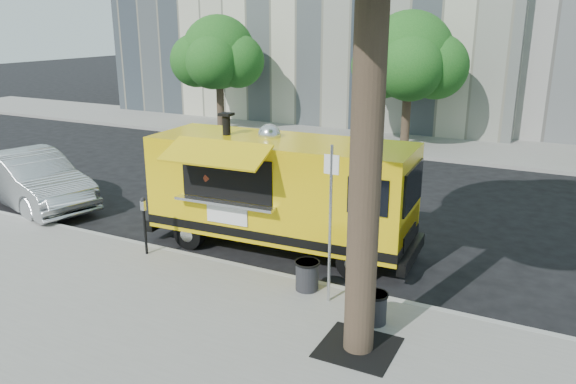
{
  "coord_description": "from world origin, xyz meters",
  "views": [
    {
      "loc": [
        5.18,
        -10.38,
        5.21
      ],
      "look_at": [
        -0.09,
        0.0,
        1.65
      ],
      "focal_mm": 35.0,
      "sensor_mm": 36.0,
      "label": 1
    }
  ],
  "objects_px": {
    "far_tree_a": "(219,52)",
    "far_tree_b": "(410,56)",
    "parking_meter": "(144,219)",
    "trash_bin_left": "(307,275)",
    "trash_bin_right": "(374,307)",
    "food_truck": "(279,190)",
    "sign_post": "(330,216)",
    "sedan": "(32,180)"
  },
  "relations": [
    {
      "from": "trash_bin_left",
      "to": "trash_bin_right",
      "type": "relative_size",
      "value": 1.06
    },
    {
      "from": "far_tree_b",
      "to": "sedan",
      "type": "relative_size",
      "value": 1.13
    },
    {
      "from": "parking_meter",
      "to": "trash_bin_right",
      "type": "relative_size",
      "value": 2.4
    },
    {
      "from": "parking_meter",
      "to": "trash_bin_right",
      "type": "bearing_deg",
      "value": -5.8
    },
    {
      "from": "sedan",
      "to": "far_tree_b",
      "type": "bearing_deg",
      "value": -15.31
    },
    {
      "from": "sign_post",
      "to": "trash_bin_left",
      "type": "distance_m",
      "value": 1.52
    },
    {
      "from": "far_tree_a",
      "to": "parking_meter",
      "type": "relative_size",
      "value": 4.01
    },
    {
      "from": "food_truck",
      "to": "trash_bin_left",
      "type": "xyz_separation_m",
      "value": [
        1.6,
        -1.87,
        -1.01
      ]
    },
    {
      "from": "far_tree_b",
      "to": "trash_bin_right",
      "type": "height_order",
      "value": "far_tree_b"
    },
    {
      "from": "far_tree_b",
      "to": "far_tree_a",
      "type": "bearing_deg",
      "value": -177.46
    },
    {
      "from": "far_tree_a",
      "to": "food_truck",
      "type": "relative_size",
      "value": 0.83
    },
    {
      "from": "far_tree_a",
      "to": "food_truck",
      "type": "bearing_deg",
      "value": -51.34
    },
    {
      "from": "far_tree_b",
      "to": "parking_meter",
      "type": "xyz_separation_m",
      "value": [
        -2.0,
        -14.05,
        -2.85
      ]
    },
    {
      "from": "sign_post",
      "to": "trash_bin_left",
      "type": "xyz_separation_m",
      "value": [
        -0.56,
        0.25,
        -1.38
      ]
    },
    {
      "from": "far_tree_a",
      "to": "trash_bin_left",
      "type": "distance_m",
      "value": 17.79
    },
    {
      "from": "parking_meter",
      "to": "trash_bin_left",
      "type": "xyz_separation_m",
      "value": [
        3.99,
        0.05,
        -0.52
      ]
    },
    {
      "from": "far_tree_b",
      "to": "sign_post",
      "type": "bearing_deg",
      "value": -79.85
    },
    {
      "from": "sedan",
      "to": "trash_bin_left",
      "type": "relative_size",
      "value": 8.32
    },
    {
      "from": "food_truck",
      "to": "trash_bin_left",
      "type": "height_order",
      "value": "food_truck"
    },
    {
      "from": "far_tree_b",
      "to": "trash_bin_right",
      "type": "relative_size",
      "value": 9.88
    },
    {
      "from": "far_tree_a",
      "to": "sign_post",
      "type": "height_order",
      "value": "far_tree_a"
    },
    {
      "from": "sign_post",
      "to": "trash_bin_right",
      "type": "relative_size",
      "value": 5.39
    },
    {
      "from": "far_tree_a",
      "to": "sedan",
      "type": "height_order",
      "value": "far_tree_a"
    },
    {
      "from": "far_tree_a",
      "to": "food_truck",
      "type": "height_order",
      "value": "far_tree_a"
    },
    {
      "from": "sign_post",
      "to": "parking_meter",
      "type": "bearing_deg",
      "value": 177.48
    },
    {
      "from": "sign_post",
      "to": "sedan",
      "type": "xyz_separation_m",
      "value": [
        -10.06,
        1.74,
        -1.04
      ]
    },
    {
      "from": "parking_meter",
      "to": "trash_bin_left",
      "type": "distance_m",
      "value": 4.02
    },
    {
      "from": "sign_post",
      "to": "far_tree_a",
      "type": "bearing_deg",
      "value": 129.83
    },
    {
      "from": "far_tree_a",
      "to": "far_tree_b",
      "type": "relative_size",
      "value": 0.97
    },
    {
      "from": "parking_meter",
      "to": "trash_bin_left",
      "type": "relative_size",
      "value": 2.27
    },
    {
      "from": "far_tree_a",
      "to": "far_tree_b",
      "type": "distance_m",
      "value": 9.01
    },
    {
      "from": "far_tree_b",
      "to": "trash_bin_right",
      "type": "distance_m",
      "value": 15.42
    },
    {
      "from": "parking_meter",
      "to": "sedan",
      "type": "relative_size",
      "value": 0.27
    },
    {
      "from": "food_truck",
      "to": "trash_bin_left",
      "type": "distance_m",
      "value": 2.66
    },
    {
      "from": "sedan",
      "to": "trash_bin_left",
      "type": "distance_m",
      "value": 9.62
    },
    {
      "from": "sign_post",
      "to": "trash_bin_left",
      "type": "height_order",
      "value": "sign_post"
    },
    {
      "from": "parking_meter",
      "to": "food_truck",
      "type": "distance_m",
      "value": 3.1
    },
    {
      "from": "trash_bin_right",
      "to": "far_tree_b",
      "type": "bearing_deg",
      "value": 103.71
    },
    {
      "from": "far_tree_b",
      "to": "trash_bin_left",
      "type": "bearing_deg",
      "value": -81.92
    },
    {
      "from": "sedan",
      "to": "trash_bin_left",
      "type": "height_order",
      "value": "sedan"
    },
    {
      "from": "sign_post",
      "to": "food_truck",
      "type": "xyz_separation_m",
      "value": [
        -2.17,
        2.12,
        -0.38
      ]
    },
    {
      "from": "trash_bin_right",
      "to": "far_tree_a",
      "type": "bearing_deg",
      "value": 131.48
    }
  ]
}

